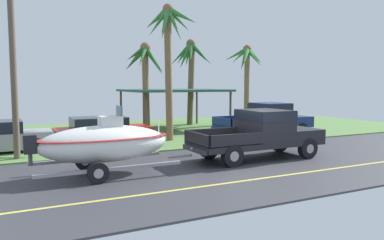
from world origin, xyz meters
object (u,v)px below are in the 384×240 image
Objects in this scene: palm_tree_mid at (169,38)px; palm_tree_near_right at (145,68)px; palm_tree_far_right at (247,64)px; boat_on_trailer at (104,143)px; carport_awning at (174,91)px; parked_pickup_background at (269,118)px; parked_sedan_near at (102,131)px; palm_tree_far_left at (190,61)px; pickup_truck_towing at (264,132)px; utility_pole at (13,59)px.

palm_tree_near_right is at bearing 92.46° from palm_tree_mid.
boat_on_trailer is at bearing -140.11° from palm_tree_far_right.
palm_tree_mid reaches higher than carport_awning.
parked_pickup_background is 9.18m from parked_sedan_near.
boat_on_trailer is at bearing -102.90° from parked_sedan_near.
parked_sedan_near is at bearing -142.12° from palm_tree_far_left.
parked_pickup_background is (4.08, 4.86, -0.01)m from pickup_truck_towing.
pickup_truck_towing is at bearing -75.20° from palm_tree_mid.
utility_pole is (-7.28, -1.99, -1.39)m from palm_tree_mid.
palm_tree_far_right is (8.52, 1.82, 0.53)m from palm_tree_near_right.
parked_pickup_background is at bearing 4.13° from utility_pole.
pickup_truck_towing is at bearing -79.53° from palm_tree_near_right.
boat_on_trailer is 0.96× the size of palm_tree_far_right.
palm_tree_near_right is 0.72× the size of utility_pole.
palm_tree_near_right reaches higher than parked_sedan_near.
carport_awning is (0.68, 10.35, 1.43)m from pickup_truck_towing.
carport_awning is 1.02× the size of palm_tree_far_left.
parked_sedan_near is at bearing 178.24° from palm_tree_mid.
boat_on_trailer is 12.62m from carport_awning.
palm_tree_mid is at bearing -148.53° from palm_tree_far_right.
parked_pickup_background is 1.00× the size of palm_tree_far_right.
palm_tree_far_right is at bearing 58.32° from pickup_truck_towing.
pickup_truck_towing is 9.80m from palm_tree_near_right.
boat_on_trailer is 1.24× the size of parked_sedan_near.
boat_on_trailer is 0.91× the size of palm_tree_far_left.
carport_awning is (7.07, 10.35, 1.45)m from boat_on_trailer.
palm_tree_far_right is at bearing 31.47° from palm_tree_mid.
palm_tree_near_right reaches higher than boat_on_trailer.
parked_sedan_near is 0.64× the size of palm_tree_mid.
utility_pole reaches higher than palm_tree_far_right.
palm_tree_far_left is at bearing 52.90° from boat_on_trailer.
palm_tree_near_right is at bearing 100.47° from pickup_truck_towing.
palm_tree_far_right reaches higher than carport_awning.
boat_on_trailer reaches higher than pickup_truck_towing.
palm_tree_far_right is 17.21m from utility_pole.
palm_tree_far_left is (7.71, 6.00, 3.92)m from parked_sedan_near.
parked_pickup_background is at bearing 24.87° from boat_on_trailer.
palm_tree_far_left is (4.26, 6.11, -0.68)m from palm_tree_mid.
boat_on_trailer is 0.74× the size of utility_pole.
carport_awning is 2.98m from palm_tree_near_right.
parked_pickup_background is 0.93× the size of carport_awning.
carport_awning reaches higher than parked_pickup_background.
pickup_truck_towing is at bearing 0.00° from boat_on_trailer.
parked_sedan_near is 10.53m from palm_tree_far_left.
parked_pickup_background is at bearing -58.23° from carport_awning.
utility_pole reaches higher than palm_tree_near_right.
palm_tree_mid is at bearing -1.76° from parked_sedan_near.
palm_tree_far_left is (9.09, 12.02, 3.56)m from boat_on_trailer.
carport_awning is 5.70m from palm_tree_mid.
parked_pickup_background is at bearing -113.85° from palm_tree_far_right.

